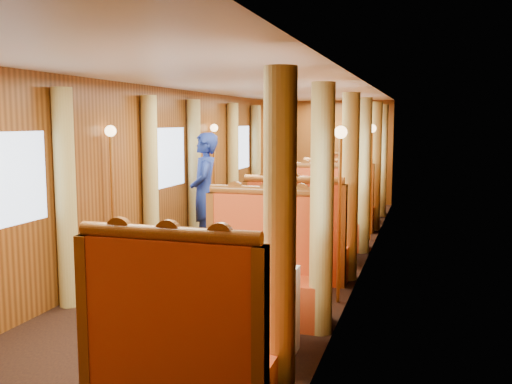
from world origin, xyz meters
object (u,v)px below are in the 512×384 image
at_px(banquette_near_aft, 263,277).
at_px(banquette_mid_fwd, 296,247).
at_px(tea_tray, 213,271).
at_px(rose_vase_far, 346,175).
at_px(passenger, 322,203).
at_px(banquette_mid_aft, 324,220).
at_px(teapot_back, 224,260).
at_px(teapot_right, 222,265).
at_px(steward, 205,193).
at_px(banquette_far_fwd, 338,207).
at_px(table_mid, 312,235).
at_px(teapot_left, 204,263).
at_px(banquette_near_fwd, 180,355).
at_px(fruit_plate, 259,274).
at_px(table_near, 230,314).
at_px(banquette_far_aft, 352,194).
at_px(table_far, 346,202).
at_px(rose_vase_mid, 312,197).

relative_size(banquette_near_aft, banquette_mid_fwd, 1.00).
bearing_deg(tea_tray, rose_vase_far, 89.07).
xyz_separation_m(banquette_near_aft, passenger, (-0.00, 3.27, 0.32)).
distance_m(banquette_mid_aft, teapot_back, 4.44).
height_order(teapot_right, teapot_back, teapot_right).
bearing_deg(steward, banquette_far_fwd, 123.44).
relative_size(table_mid, teapot_right, 6.26).
relative_size(banquette_mid_fwd, teapot_left, 7.58).
distance_m(teapot_right, passenger, 4.39).
relative_size(banquette_near_fwd, table_mid, 1.28).
xyz_separation_m(banquette_far_fwd, fruit_plate, (0.28, -6.07, 0.35)).
bearing_deg(banquette_near_aft, table_near, -90.00).
bearing_deg(teapot_right, teapot_back, 99.36).
relative_size(banquette_mid_fwd, banquette_mid_aft, 1.00).
distance_m(banquette_near_aft, banquette_mid_fwd, 1.47).
relative_size(table_mid, banquette_mid_fwd, 0.78).
relative_size(tea_tray, teapot_back, 2.07).
xyz_separation_m(banquette_near_aft, fruit_plate, (0.28, -1.10, 0.35)).
relative_size(banquette_far_aft, teapot_right, 7.99).
height_order(banquette_near_fwd, banquette_mid_fwd, same).
relative_size(table_mid, table_far, 1.00).
bearing_deg(passenger, rose_vase_far, 90.10).
bearing_deg(teapot_right, tea_tray, 159.74).
xyz_separation_m(table_near, teapot_right, (-0.04, -0.10, 0.44)).
distance_m(table_mid, teapot_left, 3.61).
bearing_deg(passenger, teapot_back, -91.19).
xyz_separation_m(banquette_near_aft, table_mid, (0.00, 2.49, -0.05)).
bearing_deg(banquette_mid_aft, fruit_plate, -86.54).
relative_size(banquette_mid_fwd, teapot_back, 8.16).
distance_m(table_near, banquette_near_fwd, 1.02).
relative_size(table_far, steward, 0.57).
xyz_separation_m(banquette_far_fwd, tea_tray, (-0.12, -6.06, 0.33)).
bearing_deg(rose_vase_mid, table_near, -90.01).
distance_m(banquette_near_aft, passenger, 3.29).
bearing_deg(banquette_mid_aft, banquette_near_aft, -90.00).
bearing_deg(rose_vase_far, table_mid, -89.92).
xyz_separation_m(banquette_mid_aft, rose_vase_mid, (0.00, -0.99, 0.50)).
xyz_separation_m(banquette_near_fwd, fruit_plate, (0.28, 0.93, 0.35)).
distance_m(banquette_mid_fwd, steward, 2.09).
relative_size(banquette_near_aft, rose_vase_far, 3.72).
height_order(teapot_left, steward, steward).
bearing_deg(teapot_right, banquette_far_fwd, 84.67).
relative_size(rose_vase_far, steward, 0.20).
xyz_separation_m(table_far, tea_tray, (-0.12, -7.08, 0.38)).
distance_m(banquette_mid_fwd, banquette_far_aft, 5.53).
bearing_deg(banquette_far_aft, tea_tray, -90.85).
height_order(banquette_far_aft, teapot_left, banquette_far_aft).
bearing_deg(teapot_back, banquette_far_aft, 75.49).
bearing_deg(rose_vase_far, banquette_near_fwd, -89.97).
bearing_deg(table_far, passenger, -90.00).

